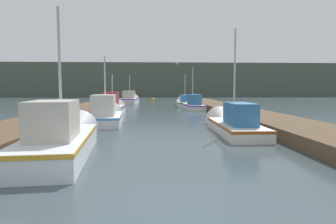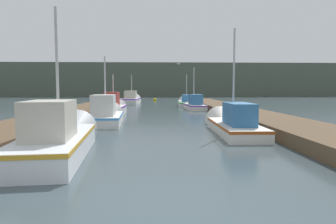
{
  "view_description": "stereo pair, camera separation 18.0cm",
  "coord_description": "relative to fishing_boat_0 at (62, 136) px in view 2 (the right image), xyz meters",
  "views": [
    {
      "loc": [
        -0.27,
        -4.54,
        1.93
      ],
      "look_at": [
        0.52,
        11.92,
        0.58
      ],
      "focal_mm": 32.0,
      "sensor_mm": 36.0,
      "label": 1
    },
    {
      "loc": [
        -0.1,
        -4.54,
        1.93
      ],
      "look_at": [
        0.52,
        11.92,
        0.58
      ],
      "focal_mm": 32.0,
      "sensor_mm": 36.0,
      "label": 2
    }
  ],
  "objects": [
    {
      "name": "ground_plane",
      "position": [
        2.96,
        -4.45,
        -0.48
      ],
      "size": [
        200.0,
        200.0,
        0.0
      ],
      "color": "#38474C"
    },
    {
      "name": "dock_left",
      "position": [
        -2.63,
        11.55,
        -0.24
      ],
      "size": [
        2.82,
        40.0,
        0.47
      ],
      "color": "brown",
      "rests_on": "ground_plane"
    },
    {
      "name": "dock_right",
      "position": [
        8.54,
        11.55,
        -0.24
      ],
      "size": [
        2.82,
        40.0,
        0.47
      ],
      "color": "brown",
      "rests_on": "ground_plane"
    },
    {
      "name": "distant_shore_ridge",
      "position": [
        2.96,
        61.68,
        3.1
      ],
      "size": [
        120.0,
        16.0,
        7.16
      ],
      "color": "#4C5647",
      "rests_on": "ground_plane"
    },
    {
      "name": "fishing_boat_0",
      "position": [
        0.0,
        0.0,
        0.0
      ],
      "size": [
        2.13,
        6.24,
        4.62
      ],
      "rotation": [
        0.0,
        0.0,
        0.1
      ],
      "color": "silver",
      "rests_on": "ground_plane"
    },
    {
      "name": "fishing_boat_1",
      "position": [
        6.12,
        3.92,
        -0.09
      ],
      "size": [
        1.62,
        5.85,
        4.89
      ],
      "rotation": [
        0.0,
        0.0,
        -0.01
      ],
      "color": "silver",
      "rests_on": "ground_plane"
    },
    {
      "name": "fishing_boat_2",
      "position": [
        0.08,
        7.45,
        -0.02
      ],
      "size": [
        1.99,
        5.28,
        4.13
      ],
      "rotation": [
        0.0,
        0.0,
        0.06
      ],
      "color": "silver",
      "rests_on": "ground_plane"
    },
    {
      "name": "fishing_boat_3",
      "position": [
        -0.26,
        12.75,
        0.01
      ],
      "size": [
        1.59,
        4.52,
        3.28
      ],
      "rotation": [
        0.0,
        0.0,
        -0.01
      ],
      "color": "silver",
      "rests_on": "ground_plane"
    },
    {
      "name": "fishing_boat_4",
      "position": [
        6.16,
        17.87,
        -0.07
      ],
      "size": [
        1.65,
        5.59,
        4.15
      ],
      "rotation": [
        0.0,
        0.0,
        0.05
      ],
      "color": "silver",
      "rests_on": "ground_plane"
    },
    {
      "name": "fishing_boat_5",
      "position": [
        5.98,
        22.54,
        -0.11
      ],
      "size": [
        1.86,
        6.04,
        3.84
      ],
      "rotation": [
        0.0,
        0.0,
        -0.04
      ],
      "color": "silver",
      "rests_on": "ground_plane"
    },
    {
      "name": "fishing_boat_6",
      "position": [
        -0.1,
        26.81,
        0.0
      ],
      "size": [
        2.01,
        5.61,
        3.88
      ],
      "rotation": [
        0.0,
        0.0,
        -0.06
      ],
      "color": "silver",
      "rests_on": "ground_plane"
    },
    {
      "name": "mooring_piling_0",
      "position": [
        -1.16,
        10.7,
        0.2
      ],
      "size": [
        0.28,
        0.28,
        1.34
      ],
      "color": "#473523",
      "rests_on": "ground_plane"
    },
    {
      "name": "mooring_piling_1",
      "position": [
        -1.25,
        29.33,
        0.12
      ],
      "size": [
        0.31,
        0.31,
        1.19
      ],
      "color": "#473523",
      "rests_on": "ground_plane"
    },
    {
      "name": "mooring_piling_2",
      "position": [
        -1.31,
        30.29,
        0.08
      ],
      "size": [
        0.25,
        0.25,
        1.1
      ],
      "color": "#473523",
      "rests_on": "ground_plane"
    },
    {
      "name": "channel_buoy",
      "position": [
        2.59,
        34.55,
        -0.32
      ],
      "size": [
        0.54,
        0.54,
        1.04
      ],
      "color": "gold",
      "rests_on": "ground_plane"
    },
    {
      "name": "seagull_lead",
      "position": [
        4.89,
        19.15,
        3.68
      ],
      "size": [
        0.29,
        0.56,
        0.12
      ],
      "rotation": [
        0.0,
        0.0,
        4.63
      ],
      "color": "white"
    }
  ]
}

